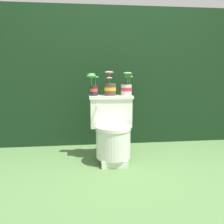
# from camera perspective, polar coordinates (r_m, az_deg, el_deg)

# --- Properties ---
(ground_plane) EXTENTS (12.00, 12.00, 0.00)m
(ground_plane) POSITION_cam_1_polar(r_m,az_deg,el_deg) (2.60, 2.47, -11.51)
(ground_plane) COLOR #4C703D
(hedge_backdrop) EXTENTS (3.99, 0.82, 1.69)m
(hedge_backdrop) POSITION_cam_1_polar(r_m,az_deg,el_deg) (3.49, -0.34, 8.11)
(hedge_backdrop) COLOR black
(hedge_backdrop) RESTS_ON ground
(toilet) EXTENTS (0.46, 0.48, 0.67)m
(toilet) POSITION_cam_1_polar(r_m,az_deg,el_deg) (2.57, 0.07, -4.38)
(toilet) COLOR silver
(toilet) RESTS_ON ground
(potted_plant_left) EXTENTS (0.13, 0.09, 0.23)m
(potted_plant_left) POSITION_cam_1_polar(r_m,az_deg,el_deg) (2.62, -4.31, 6.02)
(potted_plant_left) COLOR #262628
(potted_plant_left) RESTS_ON toilet
(potted_plant_midleft) EXTENTS (0.12, 0.12, 0.25)m
(potted_plant_midleft) POSITION_cam_1_polar(r_m,az_deg,el_deg) (2.64, -0.44, 5.55)
(potted_plant_midleft) COLOR #47382D
(potted_plant_midleft) RESTS_ON toilet
(potted_plant_middle) EXTENTS (0.13, 0.12, 0.25)m
(potted_plant_middle) POSITION_cam_1_polar(r_m,az_deg,el_deg) (2.66, 3.34, 5.68)
(potted_plant_middle) COLOR beige
(potted_plant_middle) RESTS_ON toilet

